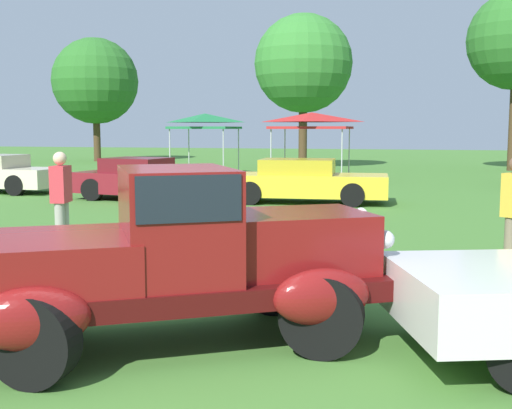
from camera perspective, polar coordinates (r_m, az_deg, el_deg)
ground_plane at (r=6.21m, az=-10.15°, el=-12.77°), size 120.00×120.00×0.00m
feature_pickup_truck at (r=6.15m, az=-7.69°, el=-4.57°), size 4.30×3.31×1.70m
show_car_burgundy at (r=18.93m, az=-10.26°, el=2.22°), size 4.12×2.32×1.22m
show_car_yellow at (r=17.93m, az=4.16°, el=2.07°), size 4.69×1.96×1.22m
spectator_near_truck at (r=11.01m, az=-16.92°, el=0.47°), size 0.31×0.44×1.69m
canopy_tent_left_field at (r=27.87m, az=-4.56°, el=7.48°), size 2.60×2.60×2.71m
canopy_tent_center_field at (r=26.00m, az=4.99°, el=7.53°), size 3.05×3.05×2.71m
treeline_far_left at (r=42.16m, az=-14.10°, el=10.58°), size 5.36×5.36×7.71m
treeline_mid_left at (r=33.95m, az=4.24°, el=12.36°), size 5.07×5.07×7.94m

